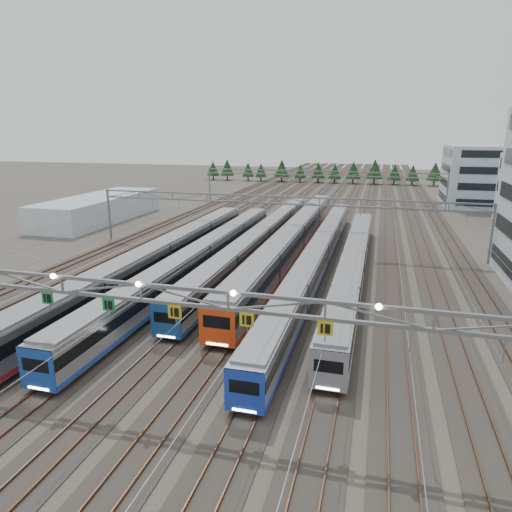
% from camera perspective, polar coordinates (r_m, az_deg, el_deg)
% --- Properties ---
extents(ground, '(400.00, 400.00, 0.00)m').
position_cam_1_polar(ground, '(31.86, -13.31, -16.87)').
color(ground, '#47423A').
rests_on(ground, ground).
extents(track_bed, '(54.00, 260.00, 5.42)m').
position_cam_1_polar(track_bed, '(125.11, 8.93, 8.10)').
color(track_bed, '#2D2823').
rests_on(track_bed, ground).
extents(train_a, '(2.92, 54.34, 3.81)m').
position_cam_1_polar(train_a, '(55.69, -11.94, -0.24)').
color(train_a, black).
rests_on(train_a, ground).
extents(train_b, '(2.68, 55.59, 3.48)m').
position_cam_1_polar(train_b, '(55.28, -7.03, -0.30)').
color(train_b, black).
rests_on(train_b, ground).
extents(train_c, '(2.65, 60.75, 3.45)m').
position_cam_1_polar(train_c, '(64.76, 0.60, 2.11)').
color(train_c, black).
rests_on(train_c, ground).
extents(train_d, '(3.00, 63.97, 3.91)m').
position_cam_1_polar(train_d, '(64.96, 4.73, 2.31)').
color(train_d, black).
rests_on(train_d, ground).
extents(train_e, '(2.53, 64.26, 3.28)m').
position_cam_1_polar(train_e, '(57.15, 7.76, 0.08)').
color(train_e, black).
rests_on(train_e, ground).
extents(train_f, '(2.56, 51.31, 3.33)m').
position_cam_1_polar(train_f, '(54.11, 12.09, -0.96)').
color(train_f, black).
rests_on(train_f, ground).
extents(gantry_near, '(56.36, 0.61, 8.08)m').
position_cam_1_polar(gantry_near, '(28.70, -14.37, -4.87)').
color(gantry_near, slate).
rests_on(gantry_near, ground).
extents(gantry_mid, '(56.36, 0.36, 8.00)m').
position_cam_1_polar(gantry_mid, '(65.69, 3.06, 6.20)').
color(gantry_mid, slate).
rests_on(gantry_mid, ground).
extents(gantry_far, '(56.36, 0.36, 8.00)m').
position_cam_1_polar(gantry_far, '(109.77, 8.13, 9.73)').
color(gantry_far, slate).
rests_on(gantry_far, ground).
extents(depot_bldg_north, '(22.00, 18.00, 13.72)m').
position_cam_1_polar(depot_bldg_north, '(119.12, 27.86, 8.79)').
color(depot_bldg_north, '#A9BECA').
rests_on(depot_bldg_north, ground).
extents(west_shed, '(10.00, 30.00, 4.66)m').
position_cam_1_polar(west_shed, '(94.01, -19.05, 5.64)').
color(west_shed, '#A9BECA').
rests_on(west_shed, ground).
extents(treeline, '(87.50, 5.60, 7.02)m').
position_cam_1_polar(treeline, '(157.08, 8.85, 10.54)').
color(treeline, '#332114').
rests_on(treeline, ground).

